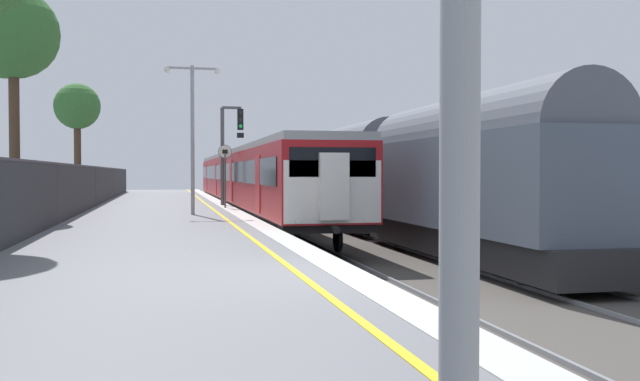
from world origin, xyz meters
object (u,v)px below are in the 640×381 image
platform_lamp_mid (192,126)px  speed_limit_sign (225,168)px  freight_train_adjacent_track (320,173)px  background_tree_centre (78,109)px  background_tree_right (11,39)px  commuter_train_at_platform (249,178)px  signal_gantry (228,143)px

platform_lamp_mid → speed_limit_sign: bearing=71.2°
freight_train_adjacent_track → background_tree_centre: size_ratio=7.34×
speed_limit_sign → background_tree_right: 10.22m
commuter_train_at_platform → signal_gantry: size_ratio=8.41×
platform_lamp_mid → commuter_train_at_platform: bearing=73.6°
platform_lamp_mid → background_tree_centre: 20.83m
commuter_train_at_platform → speed_limit_sign: 7.24m
freight_train_adjacent_track → background_tree_right: (-13.48, -12.54, 4.54)m
signal_gantry → speed_limit_sign: signal_gantry is taller
freight_train_adjacent_track → background_tree_centre: bearing=150.2°
background_tree_centre → freight_train_adjacent_track: bearing=-29.8°
signal_gantry → background_tree_centre: 15.16m
signal_gantry → background_tree_right: bearing=-135.4°
speed_limit_sign → background_tree_right: background_tree_right is taller
background_tree_centre → platform_lamp_mid: bearing=-72.4°
commuter_train_at_platform → freight_train_adjacent_track: freight_train_adjacent_track is taller
freight_train_adjacent_track → commuter_train_at_platform: bearing=-175.8°
signal_gantry → freight_train_adjacent_track: bearing=40.3°
platform_lamp_mid → background_tree_centre: (-6.26, 19.74, 2.26)m
platform_lamp_mid → background_tree_centre: background_tree_centre is taller
freight_train_adjacent_track → platform_lamp_mid: size_ratio=9.54×
freight_train_adjacent_track → speed_limit_sign: freight_train_adjacent_track is taller
signal_gantry → background_tree_centre: size_ratio=0.66×
commuter_train_at_platform → background_tree_right: size_ratio=5.08×
background_tree_right → speed_limit_sign: bearing=34.6°
platform_lamp_mid → background_tree_right: size_ratio=0.70×
freight_train_adjacent_track → signal_gantry: bearing=-139.7°
background_tree_right → platform_lamp_mid: bearing=6.1°
speed_limit_sign → signal_gantry: bearing=81.7°
commuter_train_at_platform → background_tree_right: background_tree_right is taller
commuter_train_at_platform → speed_limit_sign: bearing=-104.8°
commuter_train_at_platform → speed_limit_sign: size_ratio=14.29×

